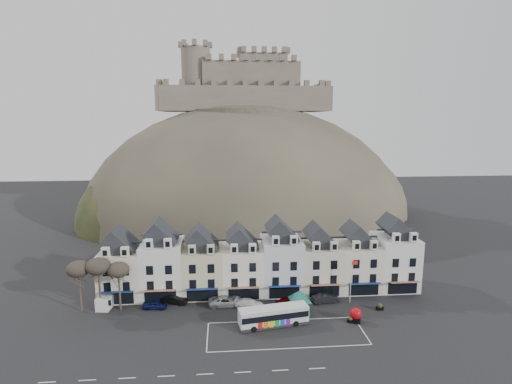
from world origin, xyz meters
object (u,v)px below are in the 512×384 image
Objects in this scene: car_black at (174,299)px; car_silver at (226,301)px; car_maroon at (289,302)px; car_charcoal at (326,298)px; bus_shelter at (300,296)px; car_white at (249,304)px; bus at (274,315)px; red_buoy at (356,315)px; white_van at (107,300)px; car_navy at (155,305)px; flagpole at (351,278)px.

car_silver is (8.47, -1.51, 0.06)m from car_black.
car_silver is at bearing -82.71° from car_black.
car_charcoal is (6.23, 0.79, 0.00)m from car_maroon.
car_black is (-19.80, 5.22, -2.28)m from bus_shelter.
car_silver is at bearing 90.33° from car_white.
bus reaches higher than car_white.
red_buoy is 0.48× the size of car_charcoal.
car_charcoal is at bearing -94.89° from car_silver.
car_silver is 16.33m from car_charcoal.
car_maroon is (18.57, -2.50, 0.01)m from car_black.
car_charcoal reaches higher than car_maroon.
car_white is (3.71, -0.99, -0.11)m from car_silver.
car_white is (-3.13, 5.89, -0.91)m from bus.
bus_shelter is 1.34× the size of car_charcoal.
car_navy is at bearing -5.03° from white_van.
red_buoy is (12.29, 0.06, -0.47)m from bus.
car_white is (12.18, -2.50, -0.05)m from car_black.
flagpole is 20.71m from car_silver.
flagpole is at bearing 78.55° from red_buoy.
bus is 19.37m from car_navy.
car_maroon is at bearing -87.40° from car_navy.
bus reaches higher than car_charcoal.
white_van is at bearing 75.06° from car_maroon.
car_black reaches higher than car_navy.
flagpole is at bearing -76.57° from car_black.
car_maroon is at bearing -74.69° from car_white.
car_black is 8.60m from car_silver.
flagpole is 39.71m from white_van.
white_van is 8.00m from car_navy.
car_black is at bearing 7.06° from white_van.
bus is 9.73m from car_silver.
car_charcoal reaches higher than car_white.
car_navy is at bearing 86.66° from car_silver.
car_navy is at bearing 166.44° from bus_shelter.
car_silver is at bearing 80.33° from car_charcoal.
car_silver is 1.28× the size of car_maroon.
bus_shelter reaches higher than car_white.
car_black is at bearing 75.71° from car_silver.
car_charcoal is at bearing -76.55° from car_black.
red_buoy is at bearing -113.80° from car_silver.
bus is 2.22× the size of car_white.
bus_shelter is at bearing 25.44° from bus.
bus_shelter is 1.30× the size of car_white.
car_charcoal is (-2.80, 6.62, -0.37)m from red_buoy.
car_silver is (-11.33, 3.71, -2.22)m from bus_shelter.
red_buoy is 0.58× the size of car_navy.
flagpole is (9.08, 3.23, 1.20)m from bus_shelter.
bus_shelter is 6.52m from car_charcoal.
car_silver is at bearing -84.35° from car_navy.
flagpole reaches higher than car_maroon.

